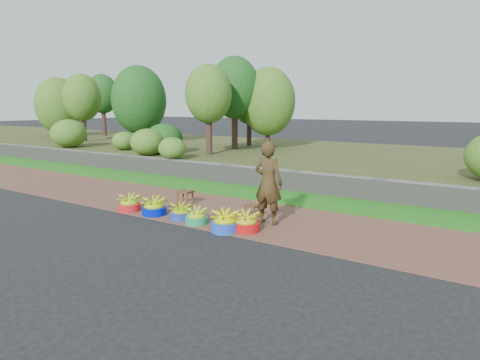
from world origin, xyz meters
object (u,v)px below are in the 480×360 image
Objects in this scene: basin_a at (130,204)px; stool_left at (185,193)px; basin_b at (154,208)px; basin_d at (196,217)px; vendor_woman at (268,183)px; basin_f at (246,223)px; basin_e at (225,222)px; basin_c at (181,213)px; stool_right at (252,207)px.

stool_left is (0.67, 1.09, 0.12)m from basin_a.
basin_d is (1.16, -0.03, -0.02)m from basin_b.
stool_left is 2.46m from vendor_woman.
basin_b is 1.02× the size of basin_f.
basin_d is at bearing 174.98° from basin_e.
basin_f is at bearing -22.84° from stool_left.
basin_f is at bearing 2.58° from basin_a.
basin_f reaches higher than basin_c.
basin_d reaches higher than stool_right.
basin_a is 2.94m from basin_f.
stool_left is at bearing 149.23° from basin_e.
stool_left reaches higher than basin_c.
basin_a is 3.21m from vendor_woman.
basin_c is at bearing 169.94° from basin_d.
basin_a is 1.87m from basin_d.
basin_b is at bearing -175.79° from basin_c.
basin_f is (0.34, 0.19, -0.01)m from basin_e.
basin_f is 1.50× the size of stool_right.
basin_d is 0.88× the size of basin_f.
basin_f is at bearing 80.48° from vendor_woman.
stool_right is (-0.04, 1.03, 0.05)m from basin_e.
basin_e is 2.25m from stool_left.
basin_b is 0.97× the size of basin_e.
basin_e is at bearing -150.08° from basin_f.
basin_f is (1.07, 0.13, 0.02)m from basin_d.
vendor_woman reaches higher than basin_e.
basin_e reaches higher than basin_d.
stool_left is (-0.73, 1.00, 0.13)m from basin_c.
basin_d is 1.55m from vendor_woman.
basin_b is at bearing 17.55° from vendor_woman.
basin_d is 1.62m from stool_left.
stool_left is 1.10× the size of stool_right.
basin_c reaches higher than stool_right.
basin_c is 1.54m from basin_f.
vendor_woman reaches higher than basin_a.
basin_d is at bearing -10.06° from basin_c.
stool_right is (-0.37, 0.84, 0.06)m from basin_f.
basin_a is at bearing 178.63° from basin_e.
basin_a is 1.11× the size of basin_d.
basin_b is 1.52× the size of stool_right.
stool_right is (2.56, 0.97, 0.07)m from basin_a.
basin_e is at bearing -7.01° from basin_c.
basin_e is 0.33× the size of vendor_woman.
basin_c is 1.46m from stool_right.
basin_e reaches higher than basin_b.
basin_d is 1.19m from stool_right.
basin_e reaches higher than basin_a.
basin_c reaches higher than basin_d.
vendor_woman is at bearing 61.53° from basin_e.
basin_f is 0.92m from vendor_woman.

